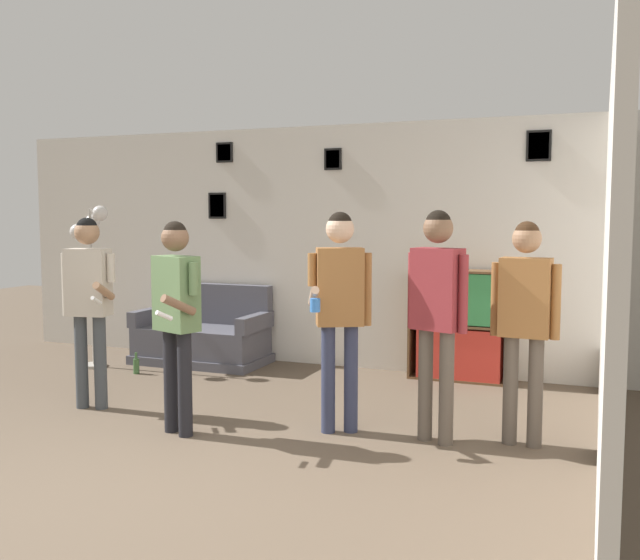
% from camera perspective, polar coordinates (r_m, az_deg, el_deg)
% --- Properties ---
extents(ground_plane, '(20.00, 20.00, 0.00)m').
position_cam_1_polar(ground_plane, '(4.74, -18.65, -16.24)').
color(ground_plane, brown).
extents(wall_back, '(8.21, 0.08, 2.70)m').
position_cam_1_polar(wall_back, '(8.05, 0.58, 2.71)').
color(wall_back, beige).
rests_on(wall_back, ground_plane).
extents(wall_right, '(0.06, 6.54, 2.70)m').
position_cam_1_polar(wall_right, '(5.42, 22.08, 1.03)').
color(wall_right, beige).
rests_on(wall_right, ground_plane).
extents(couch, '(1.51, 0.80, 0.89)m').
position_cam_1_polar(couch, '(8.40, -9.30, -4.53)').
color(couch, '#4C4C56').
rests_on(couch, ground_plane).
extents(bookshelf, '(1.04, 0.30, 1.15)m').
position_cam_1_polar(bookshelf, '(7.50, 11.15, -3.60)').
color(bookshelf, brown).
rests_on(bookshelf, ground_plane).
extents(floor_lamp, '(0.38, 0.41, 1.81)m').
position_cam_1_polar(floor_lamp, '(8.33, -17.87, 2.63)').
color(floor_lamp, '#ADA89E').
rests_on(floor_lamp, ground_plane).
extents(person_player_foreground_left, '(0.54, 0.43, 1.69)m').
position_cam_1_polar(person_player_foreground_left, '(6.55, -18.03, -0.91)').
color(person_player_foreground_left, '#3D4247').
rests_on(person_player_foreground_left, ground_plane).
extents(person_player_foreground_center, '(0.47, 0.56, 1.66)m').
position_cam_1_polar(person_player_foreground_center, '(5.60, -11.44, -1.94)').
color(person_player_foreground_center, black).
rests_on(person_player_foreground_center, ground_plane).
extents(person_watcher_holding_cup, '(0.45, 0.56, 1.74)m').
position_cam_1_polar(person_watcher_holding_cup, '(5.53, 1.59, -1.38)').
color(person_watcher_holding_cup, '#2D334C').
rests_on(person_watcher_holding_cup, ground_plane).
extents(person_spectator_near_bookshelf, '(0.48, 0.30, 1.75)m').
position_cam_1_polar(person_spectator_near_bookshelf, '(5.36, 9.35, -1.59)').
color(person_spectator_near_bookshelf, brown).
rests_on(person_spectator_near_bookshelf, ground_plane).
extents(person_spectator_far_right, '(0.50, 0.22, 1.67)m').
position_cam_1_polar(person_spectator_far_right, '(5.43, 16.08, -2.26)').
color(person_spectator_far_right, brown).
rests_on(person_spectator_far_right, ground_plane).
extents(bottle_on_floor, '(0.06, 0.06, 0.23)m').
position_cam_1_polar(bottle_on_floor, '(7.99, -14.49, -6.63)').
color(bottle_on_floor, '#3D6638').
rests_on(bottle_on_floor, ground_plane).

